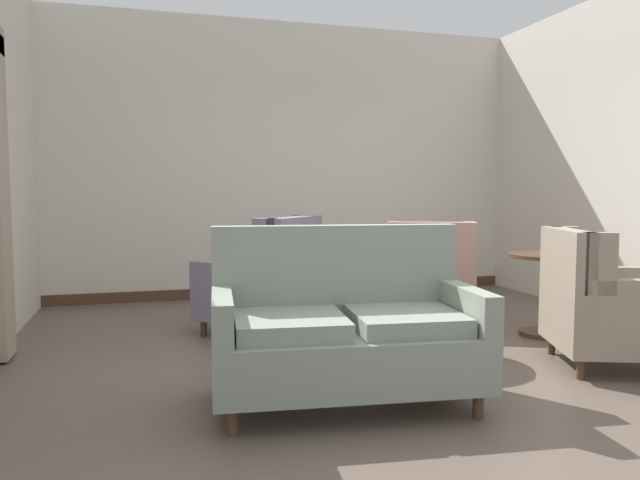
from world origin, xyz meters
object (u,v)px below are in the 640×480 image
object	(u,v)px
armchair_near_sideboard	(429,278)
porcelain_vase	(422,279)
coffee_table	(416,309)
armchair_back_corner	(607,308)
settee	(345,331)
side_table	(544,286)
armchair_foreground_right	(267,284)

from	to	relation	value
armchair_near_sideboard	porcelain_vase	bearing A→B (deg)	84.37
coffee_table	armchair_back_corner	world-z (taller)	armchair_back_corner
settee	armchair_back_corner	distance (m)	2.00
coffee_table	armchair_back_corner	bearing A→B (deg)	-26.54
porcelain_vase	side_table	distance (m)	1.36
settee	side_table	xyz separation A→B (m)	(2.15, 1.08, 0.01)
armchair_near_sideboard	armchair_back_corner	distance (m)	1.79
coffee_table	settee	xyz separation A→B (m)	(-0.81, -0.76, 0.06)
coffee_table	side_table	bearing A→B (deg)	13.41
armchair_foreground_right	coffee_table	bearing A→B (deg)	78.44
armchair_foreground_right	armchair_back_corner	bearing A→B (deg)	90.05
armchair_foreground_right	armchair_back_corner	world-z (taller)	armchair_foreground_right
armchair_near_sideboard	armchair_foreground_right	bearing A→B (deg)	23.78
settee	armchair_foreground_right	xyz separation A→B (m)	(-0.09, 1.86, 0.00)
porcelain_vase	armchair_near_sideboard	distance (m)	1.31
coffee_table	settee	world-z (taller)	settee
settee	armchair_foreground_right	size ratio (longest dim) A/B	1.34
armchair_back_corner	armchair_foreground_right	bearing A→B (deg)	71.37
coffee_table	armchair_foreground_right	distance (m)	1.43
coffee_table	settee	bearing A→B (deg)	-136.91
armchair_back_corner	porcelain_vase	bearing A→B (deg)	83.86
armchair_near_sideboard	armchair_back_corner	size ratio (longest dim) A/B	1.05
armchair_near_sideboard	armchair_foreground_right	distance (m)	1.57
coffee_table	armchair_near_sideboard	size ratio (longest dim) A/B	0.75
porcelain_vase	side_table	xyz separation A→B (m)	(1.30, 0.34, -0.16)
settee	armchair_foreground_right	world-z (taller)	settee
coffee_table	armchair_near_sideboard	world-z (taller)	armchair_near_sideboard
armchair_back_corner	coffee_table	bearing A→B (deg)	83.87
side_table	coffee_table	bearing A→B (deg)	-166.59
armchair_foreground_right	armchair_near_sideboard	bearing A→B (deg)	129.84
porcelain_vase	armchair_back_corner	size ratio (longest dim) A/B	0.31
porcelain_vase	armchair_foreground_right	xyz separation A→B (m)	(-0.94, 1.12, -0.16)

